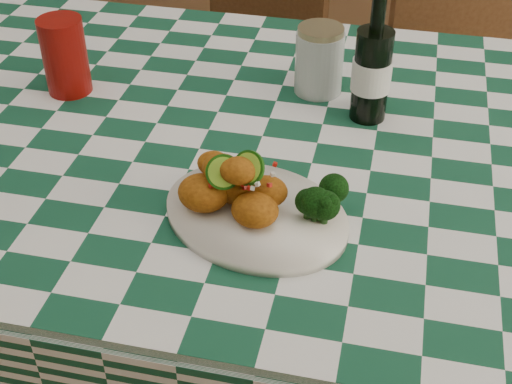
% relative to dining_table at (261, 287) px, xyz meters
% --- Properties ---
extents(dining_table, '(1.66, 1.06, 0.79)m').
position_rel_dining_table_xyz_m(dining_table, '(0.00, 0.00, 0.00)').
color(dining_table, '#13472F').
rests_on(dining_table, ground).
extents(plate, '(0.37, 0.34, 0.02)m').
position_rel_dining_table_xyz_m(plate, '(0.04, -0.24, 0.40)').
color(plate, white).
rests_on(plate, dining_table).
extents(fried_chicken_pile, '(0.15, 0.11, 0.10)m').
position_rel_dining_table_xyz_m(fried_chicken_pile, '(0.02, -0.24, 0.46)').
color(fried_chicken_pile, '#A75C10').
rests_on(fried_chicken_pile, plate).
extents(broccoli_side, '(0.08, 0.08, 0.06)m').
position_rel_dining_table_xyz_m(broccoli_side, '(0.13, -0.22, 0.44)').
color(broccoli_side, black).
rests_on(broccoli_side, plate).
extents(red_tumbler, '(0.09, 0.09, 0.15)m').
position_rel_dining_table_xyz_m(red_tumbler, '(-0.42, 0.08, 0.47)').
color(red_tumbler, maroon).
rests_on(red_tumbler, dining_table).
extents(ketchup_bottle, '(0.06, 0.06, 0.12)m').
position_rel_dining_table_xyz_m(ketchup_bottle, '(0.05, 0.22, 0.45)').
color(ketchup_bottle, '#5F0C04').
rests_on(ketchup_bottle, dining_table).
extents(mason_jar, '(0.12, 0.12, 0.14)m').
position_rel_dining_table_xyz_m(mason_jar, '(0.07, 0.19, 0.46)').
color(mason_jar, '#B2BCBA').
rests_on(mason_jar, dining_table).
extents(beer_bottle, '(0.08, 0.08, 0.25)m').
position_rel_dining_table_xyz_m(beer_bottle, '(0.18, 0.11, 0.52)').
color(beer_bottle, black).
rests_on(beer_bottle, dining_table).
extents(wooden_chair_left, '(0.50, 0.51, 0.86)m').
position_rel_dining_table_xyz_m(wooden_chair_left, '(-0.24, 0.75, 0.03)').
color(wooden_chair_left, '#472814').
rests_on(wooden_chair_left, ground).
extents(wooden_chair_right, '(0.60, 0.61, 1.01)m').
position_rel_dining_table_xyz_m(wooden_chair_right, '(0.48, 0.72, 0.11)').
color(wooden_chair_right, '#472814').
rests_on(wooden_chair_right, ground).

